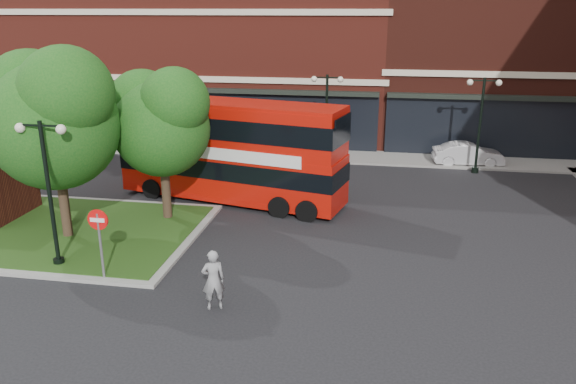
% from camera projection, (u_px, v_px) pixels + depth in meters
% --- Properties ---
extents(ground, '(120.00, 120.00, 0.00)m').
position_uv_depth(ground, '(214.00, 282.00, 17.94)').
color(ground, black).
rests_on(ground, ground).
extents(pavement_far, '(44.00, 3.00, 0.12)m').
position_uv_depth(pavement_far, '(296.00, 154.00, 33.37)').
color(pavement_far, slate).
rests_on(pavement_far, ground).
extents(terrace_far_left, '(26.00, 12.00, 14.00)m').
position_uv_depth(terrace_far_left, '(201.00, 28.00, 39.52)').
color(terrace_far_left, maroon).
rests_on(terrace_far_left, ground).
extents(terrace_far_right, '(18.00, 12.00, 16.00)m').
position_uv_depth(terrace_far_right, '(532.00, 14.00, 35.63)').
color(terrace_far_right, '#471911').
rests_on(terrace_far_right, ground).
extents(traffic_island, '(12.60, 7.60, 0.15)m').
position_uv_depth(traffic_island, '(40.00, 229.00, 22.03)').
color(traffic_island, gray).
rests_on(traffic_island, ground).
extents(tree_island_west, '(5.40, 4.71, 7.21)m').
position_uv_depth(tree_island_west, '(51.00, 113.00, 19.93)').
color(tree_island_west, '#2D2116').
rests_on(tree_island_west, ground).
extents(tree_island_east, '(4.46, 3.90, 6.29)m').
position_uv_depth(tree_island_east, '(160.00, 118.00, 21.94)').
color(tree_island_east, '#2D2116').
rests_on(tree_island_east, ground).
extents(lamp_island, '(1.72, 0.36, 5.00)m').
position_uv_depth(lamp_island, '(49.00, 187.00, 18.14)').
color(lamp_island, black).
rests_on(lamp_island, ground).
extents(lamp_far_left, '(1.72, 0.36, 5.00)m').
position_uv_depth(lamp_far_left, '(326.00, 115.00, 30.30)').
color(lamp_far_left, black).
rests_on(lamp_far_left, ground).
extents(lamp_far_right, '(1.72, 0.36, 5.00)m').
position_uv_depth(lamp_far_right, '(480.00, 120.00, 29.00)').
color(lamp_far_right, black).
rests_on(lamp_far_right, ground).
extents(bus, '(10.59, 4.64, 3.94)m').
position_uv_depth(bus, '(230.00, 145.00, 24.84)').
color(bus, '#B21007').
rests_on(bus, ground).
extents(woman, '(0.79, 0.67, 1.83)m').
position_uv_depth(woman, '(213.00, 280.00, 16.10)').
color(woman, gray).
rests_on(woman, ground).
extents(car_silver, '(3.87, 1.63, 1.31)m').
position_uv_depth(car_silver, '(234.00, 150.00, 31.84)').
color(car_silver, silver).
rests_on(car_silver, ground).
extents(car_white, '(3.90, 1.64, 1.25)m').
position_uv_depth(car_white, '(468.00, 154.00, 31.13)').
color(car_white, silver).
rests_on(car_white, ground).
extents(no_entry_sign, '(0.67, 0.08, 2.43)m').
position_uv_depth(no_entry_sign, '(99.00, 231.00, 17.50)').
color(no_entry_sign, slate).
rests_on(no_entry_sign, ground).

